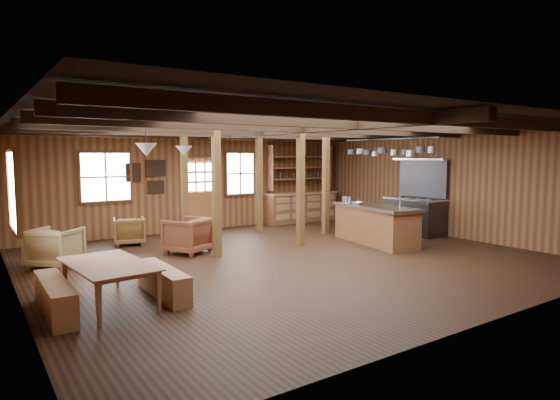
# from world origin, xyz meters

# --- Properties ---
(room) EXTENTS (10.04, 9.04, 2.84)m
(room) POSITION_xyz_m (0.00, 0.00, 1.40)
(room) COLOR black
(room) RESTS_ON ground
(ceiling_joists) EXTENTS (9.80, 8.82, 0.18)m
(ceiling_joists) POSITION_xyz_m (0.00, 0.18, 2.68)
(ceiling_joists) COLOR black
(ceiling_joists) RESTS_ON ceiling
(timber_posts) EXTENTS (3.95, 2.35, 2.80)m
(timber_posts) POSITION_xyz_m (0.52, 2.08, 1.40)
(timber_posts) COLOR #4E3116
(timber_posts) RESTS_ON floor
(back_door) EXTENTS (1.02, 0.08, 2.15)m
(back_door) POSITION_xyz_m (0.00, 4.45, 0.88)
(back_door) COLOR brown
(back_door) RESTS_ON floor
(window_back_left) EXTENTS (1.32, 0.06, 1.32)m
(window_back_left) POSITION_xyz_m (-2.60, 4.46, 1.60)
(window_back_left) COLOR white
(window_back_left) RESTS_ON wall_back
(window_back_right) EXTENTS (1.02, 0.06, 1.32)m
(window_back_right) POSITION_xyz_m (1.30, 4.46, 1.60)
(window_back_right) COLOR white
(window_back_right) RESTS_ON wall_back
(window_left) EXTENTS (0.14, 1.24, 1.32)m
(window_left) POSITION_xyz_m (-4.96, 0.50, 1.60)
(window_left) COLOR white
(window_left) RESTS_ON wall_back
(notice_boards) EXTENTS (1.08, 0.03, 0.90)m
(notice_boards) POSITION_xyz_m (-1.50, 4.46, 1.64)
(notice_boards) COLOR silver
(notice_boards) RESTS_ON wall_back
(back_counter) EXTENTS (2.55, 0.60, 2.45)m
(back_counter) POSITION_xyz_m (3.40, 4.20, 0.60)
(back_counter) COLOR #5B311B
(back_counter) RESTS_ON floor
(pendant_lamps) EXTENTS (1.86, 2.36, 0.66)m
(pendant_lamps) POSITION_xyz_m (-2.25, 1.00, 2.25)
(pendant_lamps) COLOR #323134
(pendant_lamps) RESTS_ON ceiling
(pot_rack) EXTENTS (0.42, 3.00, 0.45)m
(pot_rack) POSITION_xyz_m (3.20, 0.39, 2.26)
(pot_rack) COLOR #323134
(pot_rack) RESTS_ON ceiling
(kitchen_island) EXTENTS (1.28, 2.61, 1.20)m
(kitchen_island) POSITION_xyz_m (2.69, 0.20, 0.48)
(kitchen_island) COLOR #5B311B
(kitchen_island) RESTS_ON floor
(step_stool) EXTENTS (0.59, 0.50, 0.44)m
(step_stool) POSITION_xyz_m (3.00, 1.35, 0.22)
(step_stool) COLOR #997145
(step_stool) RESTS_ON floor
(commercial_range) EXTENTS (0.86, 1.68, 2.07)m
(commercial_range) POSITION_xyz_m (4.65, 0.59, 0.66)
(commercial_range) COLOR #323134
(commercial_range) RESTS_ON floor
(dining_table) EXTENTS (1.13, 1.83, 0.62)m
(dining_table) POSITION_xyz_m (-3.90, -1.02, 0.31)
(dining_table) COLOR #935D42
(dining_table) RESTS_ON floor
(bench_wall) EXTENTS (0.31, 1.67, 0.46)m
(bench_wall) POSITION_xyz_m (-4.65, -1.02, 0.23)
(bench_wall) COLOR #997145
(bench_wall) RESTS_ON floor
(bench_aisle) EXTENTS (0.30, 1.59, 0.44)m
(bench_aisle) POSITION_xyz_m (-3.13, -1.02, 0.22)
(bench_aisle) COLOR #997145
(bench_aisle) RESTS_ON floor
(armchair_a) EXTENTS (1.15, 1.16, 0.79)m
(armchair_a) POSITION_xyz_m (-1.57, 1.69, 0.39)
(armchair_a) COLOR brown
(armchair_a) RESTS_ON floor
(armchair_b) EXTENTS (0.86, 0.88, 0.66)m
(armchair_b) POSITION_xyz_m (-2.35, 3.41, 0.33)
(armchair_b) COLOR brown
(armchair_b) RESTS_ON floor
(armchair_c) EXTENTS (1.17, 1.18, 0.77)m
(armchair_c) POSITION_xyz_m (-4.20, 1.93, 0.38)
(armchair_c) COLOR olive
(armchair_c) RESTS_ON floor
(counter_pot) EXTENTS (0.28, 0.28, 0.17)m
(counter_pot) POSITION_xyz_m (2.55, 1.06, 1.02)
(counter_pot) COLOR silver
(counter_pot) RESTS_ON kitchen_island
(bowl) EXTENTS (0.29, 0.29, 0.07)m
(bowl) POSITION_xyz_m (2.45, 0.59, 0.97)
(bowl) COLOR silver
(bowl) RESTS_ON kitchen_island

